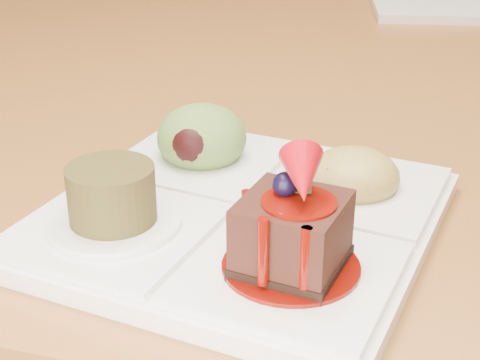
# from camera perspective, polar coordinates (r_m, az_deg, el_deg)

# --- Properties ---
(dining_table) EXTENTS (1.00, 1.80, 0.75)m
(dining_table) POSITION_cam_1_polar(r_m,az_deg,el_deg) (1.20, 7.75, 10.81)
(dining_table) COLOR #9D5928
(dining_table) RESTS_ON ground
(sampler_plate) EXTENTS (0.27, 0.27, 0.09)m
(sampler_plate) POSITION_cam_1_polar(r_m,az_deg,el_deg) (0.47, -0.00, -1.57)
(sampler_plate) COLOR white
(sampler_plate) RESTS_ON dining_table
(second_plate) EXTENTS (0.32, 0.32, 0.01)m
(second_plate) POSITION_cam_1_polar(r_m,az_deg,el_deg) (1.17, 16.89, 13.22)
(second_plate) COLOR white
(second_plate) RESTS_ON dining_table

